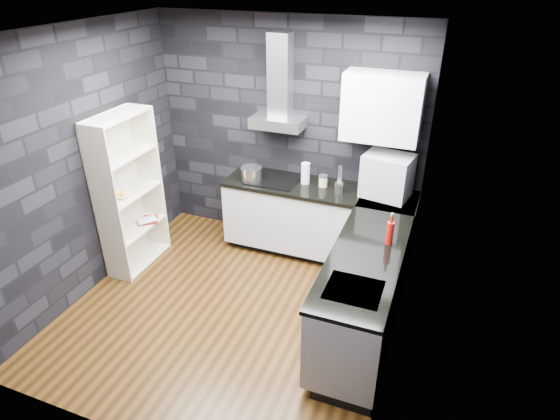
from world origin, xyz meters
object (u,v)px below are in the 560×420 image
Objects in this scene: storage_jar at (323,181)px; pot at (251,174)px; bookshelf at (129,193)px; fruit_bowl at (122,195)px; utensil_crock at (339,187)px; red_bottle at (390,233)px; appliance_garage at (387,177)px; glass_vase at (305,173)px.

pot is at bearing -169.52° from storage_jar.
fruit_bowl is at bearing -98.11° from bookshelf.
utensil_crock reaches higher than fruit_bowl.
red_bottle is at bearing -46.61° from storage_jar.
appliance_garage reaches higher than utensil_crock.
glass_vase is 2.08× the size of utensil_crock.
appliance_garage is at bearing 1.50° from storage_jar.
bookshelf reaches higher than fruit_bowl.
fruit_bowl is (-1.74, -1.08, -0.09)m from glass_vase.
glass_vase is 0.92m from appliance_garage.
utensil_crock is 0.53m from appliance_garage.
pot is 0.48× the size of appliance_garage.
glass_vase is 2.05m from fruit_bowl.
appliance_garage is (0.70, 0.02, 0.17)m from storage_jar.
appliance_garage is at bearing 101.65° from red_bottle.
utensil_crock is at bearing -12.32° from glass_vase.
fruit_bowl is (-2.86, -0.11, -0.07)m from red_bottle.
bookshelf is at bearing -149.81° from appliance_garage.
bookshelf reaches higher than storage_jar.
fruit_bowl is (0.00, -0.12, 0.04)m from bookshelf.
utensil_crock is at bearing -157.46° from appliance_garage.
red_bottle reaches higher than fruit_bowl.
red_bottle is (0.91, -0.96, 0.05)m from storage_jar.
utensil_crock is at bearing 13.58° from bookshelf.
storage_jar is at bearing 133.39° from red_bottle.
storage_jar is 0.07× the size of bookshelf.
glass_vase is 0.50× the size of appliance_garage.
appliance_garage is at bearing 22.30° from fruit_bowl.
pot reaches higher than utensil_crock.
fruit_bowl is at bearing -155.60° from utensil_crock.
bookshelf is at bearing -154.05° from storage_jar.
utensil_crock is at bearing 128.71° from red_bottle.
fruit_bowl is (-2.17, -0.98, -0.02)m from utensil_crock.
fruit_bowl is (-1.13, -0.92, -0.05)m from pot.
appliance_garage is (0.92, 0.02, 0.10)m from glass_vase.
bookshelf is at bearing -151.28° from glass_vase.
pot is 1.04m from utensil_crock.
red_bottle is at bearing -51.29° from utensil_crock.
pot is 0.63m from glass_vase.
bookshelf is 8.94× the size of fruit_bowl.
glass_vase is at bearing 31.69° from fruit_bowl.
pot is 1.99× the size of utensil_crock.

